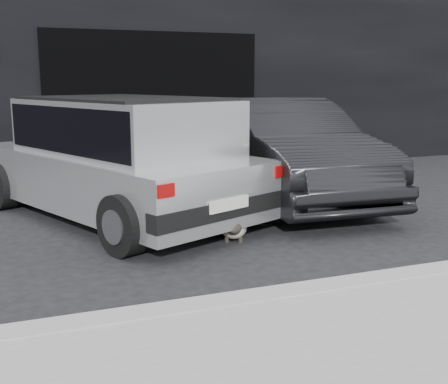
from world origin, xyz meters
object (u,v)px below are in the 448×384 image
object	(u,v)px
second_car	(281,149)
cat_white	(152,223)
cat_siamese	(234,227)
silver_hatchback	(120,153)

from	to	relation	value
second_car	cat_white	distance (m)	2.81
cat_siamese	cat_white	distance (m)	0.90
second_car	silver_hatchback	bearing A→B (deg)	-169.01
silver_hatchback	second_car	world-z (taller)	silver_hatchback
cat_white	silver_hatchback	bearing A→B (deg)	159.83
silver_hatchback	cat_siamese	size ratio (longest dim) A/B	5.35
silver_hatchback	cat_siamese	distance (m)	1.88
cat_white	second_car	bearing A→B (deg)	98.05
second_car	cat_white	bearing A→B (deg)	-143.43
cat_siamese	silver_hatchback	bearing A→B (deg)	-34.88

